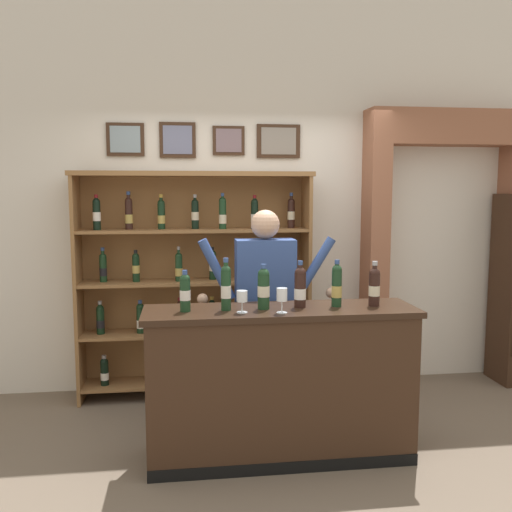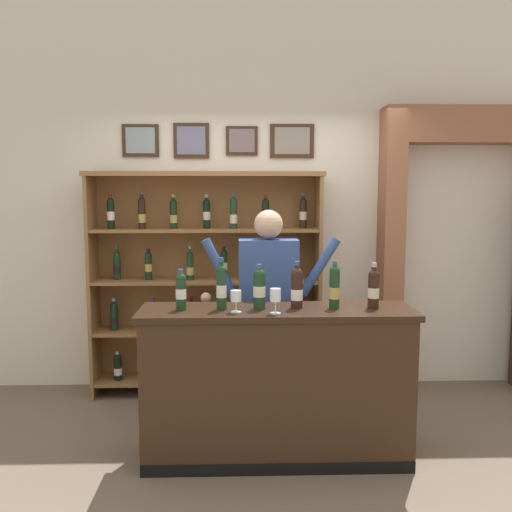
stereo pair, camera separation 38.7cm
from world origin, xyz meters
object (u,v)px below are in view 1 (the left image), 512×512
at_px(tasting_counter, 280,384).
at_px(tasting_bottle_chianti, 337,285).
at_px(wine_glass_center, 242,297).
at_px(wine_glass_spare, 282,296).
at_px(tasting_bottle_rosso, 374,286).
at_px(tasting_bottle_vin_santo, 226,286).
at_px(tasting_bottle_riserva, 185,292).
at_px(shopkeeper, 265,293).
at_px(tasting_bottle_prosecco, 300,287).
at_px(wine_shelf, 195,277).
at_px(tasting_bottle_bianco, 263,287).

bearing_deg(tasting_counter, tasting_bottle_chianti, 2.14).
distance_m(wine_glass_center, wine_glass_spare, 0.25).
bearing_deg(tasting_bottle_chianti, wine_glass_center, -170.31).
bearing_deg(tasting_bottle_rosso, tasting_bottle_vin_santo, -179.39).
bearing_deg(tasting_bottle_rosso, tasting_bottle_riserva, -179.56).
relative_size(tasting_counter, shopkeeper, 1.09).
bearing_deg(tasting_bottle_prosecco, tasting_bottle_vin_santo, -176.50).
bearing_deg(tasting_bottle_vin_santo, tasting_bottle_chianti, 1.79).
height_order(shopkeeper, tasting_bottle_riserva, shopkeeper).
distance_m(tasting_bottle_riserva, wine_glass_center, 0.37).
bearing_deg(shopkeeper, wine_shelf, 123.60).
bearing_deg(wine_glass_center, tasting_bottle_prosecco, 16.39).
distance_m(tasting_bottle_riserva, tasting_bottle_prosecco, 0.76).
xyz_separation_m(tasting_bottle_chianti, wine_glass_center, (-0.65, -0.11, -0.05)).
bearing_deg(wine_glass_center, wine_shelf, 101.08).
height_order(tasting_bottle_chianti, tasting_bottle_rosso, tasting_bottle_chianti).
relative_size(wine_shelf, tasting_bottle_vin_santo, 5.93).
bearing_deg(tasting_bottle_rosso, wine_glass_spare, -167.85).
bearing_deg(tasting_counter, tasting_bottle_rosso, 0.15).
height_order(wine_shelf, shopkeeper, wine_shelf).
relative_size(tasting_bottle_bianco, wine_glass_spare, 1.84).
bearing_deg(wine_glass_center, shopkeeper, 68.58).
bearing_deg(shopkeeper, wine_glass_spare, -89.16).
relative_size(tasting_counter, tasting_bottle_riserva, 6.76).
distance_m(tasting_bottle_rosso, wine_glass_center, 0.91).
bearing_deg(tasting_bottle_rosso, tasting_counter, -179.85).
relative_size(tasting_bottle_bianco, wine_glass_center, 2.07).
distance_m(tasting_bottle_bianco, wine_glass_center, 0.19).
relative_size(tasting_bottle_bianco, tasting_bottle_rosso, 0.98).
relative_size(tasting_counter, wine_glass_center, 12.63).
height_order(tasting_bottle_vin_santo, tasting_bottle_bianco, tasting_bottle_vin_santo).
bearing_deg(wine_glass_center, wine_glass_spare, -9.80).
bearing_deg(wine_glass_center, tasting_counter, 19.81).
distance_m(shopkeeper, tasting_bottle_prosecco, 0.54).
xyz_separation_m(tasting_bottle_prosecco, tasting_bottle_chianti, (0.25, -0.01, 0.01)).
bearing_deg(tasting_bottle_vin_santo, wine_glass_spare, -20.79).
relative_size(wine_glass_center, wine_glass_spare, 0.89).
height_order(tasting_counter, wine_glass_center, wine_glass_center).
bearing_deg(tasting_bottle_chianti, tasting_bottle_riserva, -178.73).
bearing_deg(tasting_bottle_chianti, tasting_bottle_bianco, -179.01).
bearing_deg(wine_shelf, wine_glass_center, -78.92).
xyz_separation_m(tasting_bottle_rosso, wine_glass_spare, (-0.66, -0.14, -0.02)).
bearing_deg(tasting_bottle_rosso, tasting_bottle_prosecco, 177.77).
bearing_deg(tasting_bottle_chianti, shopkeeper, 129.33).
height_order(wine_shelf, tasting_bottle_vin_santo, wine_shelf).
height_order(wine_shelf, tasting_bottle_prosecco, wine_shelf).
relative_size(tasting_bottle_vin_santo, wine_glass_spare, 2.12).
distance_m(tasting_bottle_bianco, tasting_bottle_chianti, 0.50).
relative_size(shopkeeper, tasting_bottle_rosso, 5.48).
xyz_separation_m(tasting_bottle_riserva, wine_glass_center, (0.36, -0.09, -0.03)).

